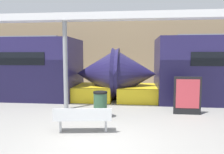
# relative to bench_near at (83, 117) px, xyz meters

# --- Properties ---
(ground_plane) EXTENTS (60.00, 60.00, 0.00)m
(ground_plane) POSITION_rel_bench_near_xyz_m (0.64, -0.78, -0.46)
(ground_plane) COLOR gray
(station_wall) EXTENTS (56.00, 0.20, 5.00)m
(station_wall) POSITION_rel_bench_near_xyz_m (0.64, 10.64, 2.04)
(station_wall) COLOR #9E8460
(station_wall) RESTS_ON ground_plane
(bench_near) EXTENTS (1.70, 0.66, 0.75)m
(bench_near) POSITION_rel_bench_near_xyz_m (0.00, 0.00, 0.00)
(bench_near) COLOR silver
(bench_near) RESTS_ON ground_plane
(trash_bin) EXTENTS (0.50, 0.50, 0.96)m
(trash_bin) POSITION_rel_bench_near_xyz_m (0.26, 1.53, 0.03)
(trash_bin) COLOR #2D5138
(trash_bin) RESTS_ON ground_plane
(poster_board) EXTENTS (1.01, 0.07, 1.45)m
(poster_board) POSITION_rel_bench_near_xyz_m (3.46, 2.39, 0.28)
(poster_board) COLOR black
(poster_board) RESTS_ON ground_plane
(support_column_near) EXTENTS (0.18, 0.18, 3.63)m
(support_column_near) POSITION_rel_bench_near_xyz_m (-1.37, 2.68, 1.36)
(support_column_near) COLOR gray
(support_column_near) RESTS_ON ground_plane
(canopy_beam) EXTENTS (28.00, 0.60, 0.28)m
(canopy_beam) POSITION_rel_bench_near_xyz_m (-1.37, 2.68, 3.31)
(canopy_beam) COLOR silver
(canopy_beam) RESTS_ON support_column_near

